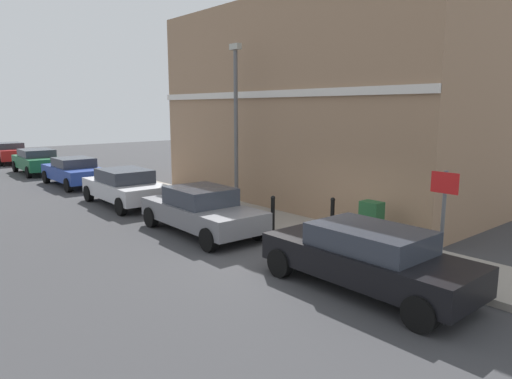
{
  "coord_description": "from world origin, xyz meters",
  "views": [
    {
      "loc": [
        -7.75,
        -7.83,
        3.71
      ],
      "look_at": [
        1.49,
        2.98,
        1.2
      ],
      "focal_mm": 32.38,
      "sensor_mm": 36.0,
      "label": 1
    }
  ],
  "objects_px": {
    "utility_cabinet": "(371,224)",
    "lamppost": "(236,120)",
    "street_sign": "(443,208)",
    "car_grey": "(201,210)",
    "car_silver": "(125,186)",
    "car_red": "(9,152)",
    "car_green": "(37,161)",
    "bollard_near_cabinet": "(332,214)",
    "car_blue": "(74,171)",
    "bollard_far_kerb": "(273,212)",
    "car_black": "(367,257)"
  },
  "relations": [
    {
      "from": "street_sign",
      "to": "car_grey",
      "type": "bearing_deg",
      "value": 102.93
    },
    {
      "from": "car_silver",
      "to": "car_blue",
      "type": "distance_m",
      "value": 5.86
    },
    {
      "from": "car_grey",
      "to": "bollard_far_kerb",
      "type": "height_order",
      "value": "car_grey"
    },
    {
      "from": "car_grey",
      "to": "utility_cabinet",
      "type": "distance_m",
      "value": 4.95
    },
    {
      "from": "car_red",
      "to": "utility_cabinet",
      "type": "distance_m",
      "value": 27.73
    },
    {
      "from": "car_black",
      "to": "street_sign",
      "type": "distance_m",
      "value": 1.91
    },
    {
      "from": "car_silver",
      "to": "utility_cabinet",
      "type": "height_order",
      "value": "car_silver"
    },
    {
      "from": "car_black",
      "to": "car_blue",
      "type": "relative_size",
      "value": 1.02
    },
    {
      "from": "car_grey",
      "to": "car_green",
      "type": "relative_size",
      "value": 1.02
    },
    {
      "from": "car_silver",
      "to": "lamppost",
      "type": "relative_size",
      "value": 0.76
    },
    {
      "from": "bollard_far_kerb",
      "to": "car_silver",
      "type": "bearing_deg",
      "value": 101.59
    },
    {
      "from": "car_red",
      "to": "bollard_near_cabinet",
      "type": "bearing_deg",
      "value": -174.46
    },
    {
      "from": "bollard_far_kerb",
      "to": "lamppost",
      "type": "distance_m",
      "value": 4.15
    },
    {
      "from": "car_black",
      "to": "bollard_far_kerb",
      "type": "bearing_deg",
      "value": -17.77
    },
    {
      "from": "car_red",
      "to": "street_sign",
      "type": "relative_size",
      "value": 1.7
    },
    {
      "from": "car_green",
      "to": "bollard_near_cabinet",
      "type": "distance_m",
      "value": 19.89
    },
    {
      "from": "car_red",
      "to": "street_sign",
      "type": "xyz_separation_m",
      "value": [
        1.5,
        -30.06,
        0.91
      ]
    },
    {
      "from": "car_silver",
      "to": "bollard_near_cabinet",
      "type": "distance_m",
      "value": 8.61
    },
    {
      "from": "lamppost",
      "to": "car_grey",
      "type": "bearing_deg",
      "value": -148.99
    },
    {
      "from": "utility_cabinet",
      "to": "lamppost",
      "type": "height_order",
      "value": "lamppost"
    },
    {
      "from": "car_silver",
      "to": "car_green",
      "type": "distance_m",
      "value": 11.49
    },
    {
      "from": "car_silver",
      "to": "street_sign",
      "type": "xyz_separation_m",
      "value": [
        1.47,
        -12.08,
        0.93
      ]
    },
    {
      "from": "car_silver",
      "to": "car_blue",
      "type": "height_order",
      "value": "car_silver"
    },
    {
      "from": "car_silver",
      "to": "car_red",
      "type": "xyz_separation_m",
      "value": [
        -0.03,
        17.98,
        0.02
      ]
    },
    {
      "from": "car_green",
      "to": "lamppost",
      "type": "bearing_deg",
      "value": -169.16
    },
    {
      "from": "utility_cabinet",
      "to": "car_green",
      "type": "bearing_deg",
      "value": 96.59
    },
    {
      "from": "car_black",
      "to": "car_silver",
      "type": "xyz_separation_m",
      "value": [
        -0.02,
        11.27,
        0.01
      ]
    },
    {
      "from": "bollard_near_cabinet",
      "to": "utility_cabinet",
      "type": "bearing_deg",
      "value": -94.07
    },
    {
      "from": "utility_cabinet",
      "to": "street_sign",
      "type": "distance_m",
      "value": 2.79
    },
    {
      "from": "car_green",
      "to": "car_red",
      "type": "distance_m",
      "value": 6.49
    },
    {
      "from": "car_silver",
      "to": "car_red",
      "type": "height_order",
      "value": "car_red"
    },
    {
      "from": "street_sign",
      "to": "lamppost",
      "type": "relative_size",
      "value": 0.4
    },
    {
      "from": "car_silver",
      "to": "car_green",
      "type": "relative_size",
      "value": 1.01
    },
    {
      "from": "car_blue",
      "to": "street_sign",
      "type": "height_order",
      "value": "street_sign"
    },
    {
      "from": "street_sign",
      "to": "car_green",
      "type": "bearing_deg",
      "value": 93.61
    },
    {
      "from": "utility_cabinet",
      "to": "car_grey",
      "type": "bearing_deg",
      "value": 120.3
    },
    {
      "from": "bollard_near_cabinet",
      "to": "lamppost",
      "type": "relative_size",
      "value": 0.18
    },
    {
      "from": "car_blue",
      "to": "car_red",
      "type": "xyz_separation_m",
      "value": [
        -0.13,
        12.12,
        0.04
      ]
    },
    {
      "from": "car_grey",
      "to": "car_red",
      "type": "bearing_deg",
      "value": 1.1
    },
    {
      "from": "car_black",
      "to": "car_red",
      "type": "relative_size",
      "value": 1.15
    },
    {
      "from": "street_sign",
      "to": "lamppost",
      "type": "height_order",
      "value": "lamppost"
    },
    {
      "from": "car_silver",
      "to": "bollard_near_cabinet",
      "type": "bearing_deg",
      "value": -161.45
    },
    {
      "from": "car_blue",
      "to": "car_silver",
      "type": "bearing_deg",
      "value": 179.45
    },
    {
      "from": "car_silver",
      "to": "car_red",
      "type": "relative_size",
      "value": 1.12
    },
    {
      "from": "car_black",
      "to": "car_silver",
      "type": "height_order",
      "value": "car_silver"
    },
    {
      "from": "car_silver",
      "to": "car_black",
      "type": "bearing_deg",
      "value": -178.42
    },
    {
      "from": "car_grey",
      "to": "car_red",
      "type": "relative_size",
      "value": 1.13
    },
    {
      "from": "car_blue",
      "to": "car_green",
      "type": "distance_m",
      "value": 5.64
    },
    {
      "from": "car_blue",
      "to": "bollard_near_cabinet",
      "type": "bearing_deg",
      "value": -169.74
    },
    {
      "from": "car_grey",
      "to": "street_sign",
      "type": "xyz_separation_m",
      "value": [
        1.54,
        -6.71,
        0.95
      ]
    }
  ]
}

